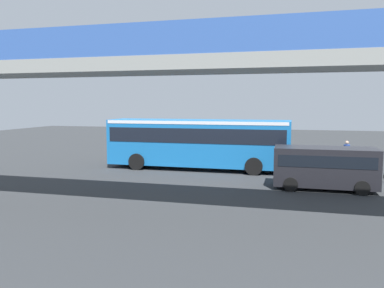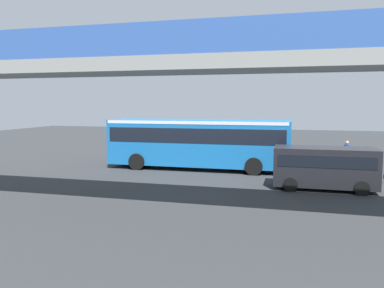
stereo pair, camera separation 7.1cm
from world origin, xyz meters
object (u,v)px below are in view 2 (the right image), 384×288
Objects in this scene: parked_van at (324,165)px; pedestrian at (347,155)px; city_bus at (198,140)px; traffic_sign at (156,133)px.

parked_van is 2.68× the size of pedestrian.
city_bus reaches higher than parked_van.
traffic_sign reaches higher than parked_van.
city_bus is 2.40× the size of parked_van.
city_bus is 8.50m from parked_van.
city_bus is 4.12× the size of traffic_sign.
pedestrian is at bearing -105.24° from parked_van.
city_bus is 9.69m from pedestrian.
pedestrian is (-9.25, -2.70, -1.00)m from city_bus.
parked_van is at bearing 143.68° from traffic_sign.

